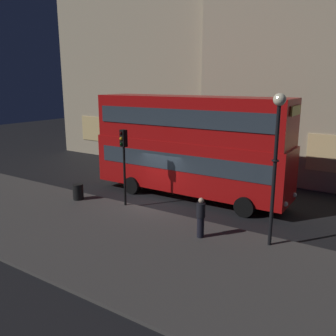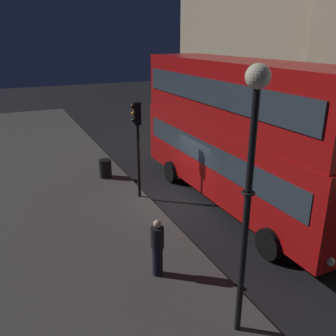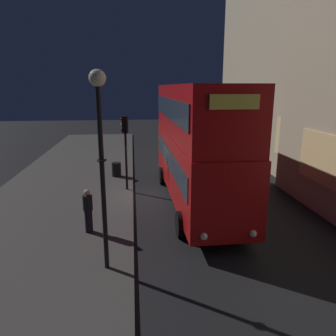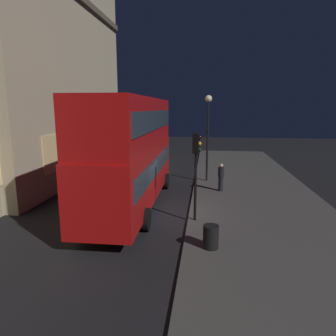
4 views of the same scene
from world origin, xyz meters
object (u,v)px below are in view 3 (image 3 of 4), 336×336
object	(u,v)px
traffic_light_near_kerb	(125,138)
litter_bin	(116,169)
double_decker_bus	(195,139)
street_lamp	(100,136)
pedestrian	(88,210)

from	to	relation	value
traffic_light_near_kerb	litter_bin	distance (m)	3.68
double_decker_bus	street_lamp	size ratio (longest dim) A/B	1.93
traffic_light_near_kerb	pedestrian	world-z (taller)	traffic_light_near_kerb
traffic_light_near_kerb	street_lamp	size ratio (longest dim) A/B	0.67
double_decker_bus	traffic_light_near_kerb	world-z (taller)	double_decker_bus
double_decker_bus	litter_bin	distance (m)	6.58
double_decker_bus	pedestrian	bearing A→B (deg)	-55.69
traffic_light_near_kerb	street_lamp	bearing A→B (deg)	8.05
double_decker_bus	pedestrian	size ratio (longest dim) A/B	6.67
litter_bin	traffic_light_near_kerb	bearing A→B (deg)	13.65
pedestrian	traffic_light_near_kerb	bearing A→B (deg)	-56.01
double_decker_bus	street_lamp	distance (m)	7.07
traffic_light_near_kerb	litter_bin	size ratio (longest dim) A/B	4.57
street_lamp	litter_bin	xyz separation A→B (m)	(-10.43, -0.17, -3.63)
street_lamp	traffic_light_near_kerb	bearing A→B (deg)	176.39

